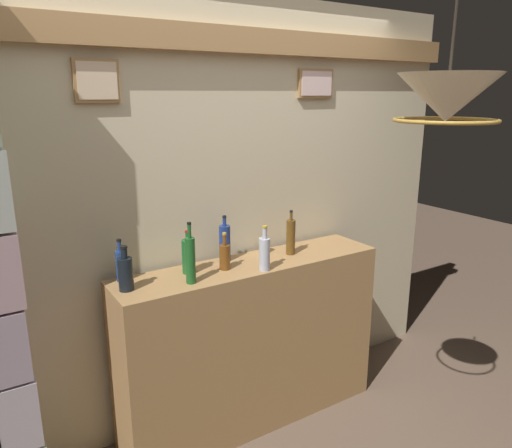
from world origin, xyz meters
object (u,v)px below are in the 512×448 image
object	(u,v)px
liquor_bottle_scotch	(225,256)
liquor_bottle_sherry	(190,259)
liquor_bottle_tequila	(121,265)
liquor_bottle_vodka	(225,243)
pendant_lamp	(447,99)
glass_tumbler_rocks	(264,245)
liquor_bottle_gin	(264,253)
liquor_bottle_brandy	(126,273)
liquor_bottle_amaro	(291,237)
liquor_bottle_rum	(188,256)

from	to	relation	value
liquor_bottle_scotch	liquor_bottle_sherry	distance (m)	0.27
liquor_bottle_tequila	liquor_bottle_sherry	world-z (taller)	liquor_bottle_sherry
liquor_bottle_vodka	pendant_lamp	xyz separation A→B (m)	(0.47, -1.08, 0.83)
glass_tumbler_rocks	pendant_lamp	xyz separation A→B (m)	(0.20, -1.08, 0.89)
glass_tumbler_rocks	pendant_lamp	world-z (taller)	pendant_lamp
liquor_bottle_gin	liquor_bottle_tequila	distance (m)	0.78
liquor_bottle_brandy	liquor_bottle_amaro	xyz separation A→B (m)	(1.04, 0.01, 0.02)
liquor_bottle_vodka	liquor_bottle_sherry	xyz separation A→B (m)	(-0.32, -0.21, 0.02)
liquor_bottle_gin	pendant_lamp	size ratio (longest dim) A/B	0.48
liquor_bottle_amaro	liquor_bottle_brandy	bearing A→B (deg)	-179.23
liquor_bottle_tequila	liquor_bottle_rum	bearing A→B (deg)	-12.87
liquor_bottle_rum	glass_tumbler_rocks	distance (m)	0.55
liquor_bottle_tequila	glass_tumbler_rocks	distance (m)	0.90
liquor_bottle_brandy	liquor_bottle_scotch	xyz separation A→B (m)	(0.57, -0.00, -0.02)
liquor_bottle_tequila	pendant_lamp	world-z (taller)	pendant_lamp
liquor_bottle_amaro	liquor_bottle_sherry	xyz separation A→B (m)	(-0.72, -0.10, 0.02)
liquor_bottle_tequila	glass_tumbler_rocks	size ratio (longest dim) A/B	2.41
liquor_bottle_gin	liquor_bottle_brandy	distance (m)	0.76
liquor_bottle_gin	liquor_bottle_rum	distance (m)	0.42
liquor_bottle_brandy	liquor_bottle_amaro	bearing A→B (deg)	0.77
liquor_bottle_brandy	liquor_bottle_sherry	distance (m)	0.33
liquor_bottle_tequila	liquor_bottle_scotch	size ratio (longest dim) A/B	1.08
liquor_bottle_amaro	liquor_bottle_vodka	xyz separation A→B (m)	(-0.40, 0.11, -0.00)
liquor_bottle_gin	pendant_lamp	bearing A→B (deg)	-65.77
liquor_bottle_gin	liquor_bottle_amaro	distance (m)	0.33
liquor_bottle_brandy	liquor_bottle_rum	world-z (taller)	liquor_bottle_rum
liquor_bottle_scotch	liquor_bottle_vodka	distance (m)	0.15
liquor_bottle_amaro	liquor_bottle_rum	xyz separation A→B (m)	(-0.67, 0.04, -0.01)
liquor_bottle_scotch	liquor_bottle_sherry	size ratio (longest dim) A/B	0.65
liquor_bottle_scotch	glass_tumbler_rocks	bearing A→B (deg)	19.93
liquor_bottle_gin	liquor_bottle_sherry	world-z (taller)	liquor_bottle_sherry
liquor_bottle_rum	liquor_bottle_amaro	bearing A→B (deg)	-3.55
liquor_bottle_gin	liquor_bottle_sherry	bearing A→B (deg)	173.50
liquor_bottle_gin	liquor_bottle_rum	world-z (taller)	liquor_bottle_gin
liquor_bottle_vodka	liquor_bottle_brandy	bearing A→B (deg)	-168.78
liquor_bottle_tequila	liquor_bottle_amaro	distance (m)	1.03
liquor_bottle_gin	pendant_lamp	xyz separation A→B (m)	(0.37, -0.82, 0.84)
liquor_bottle_vodka	liquor_bottle_rum	bearing A→B (deg)	-165.10
liquor_bottle_rum	liquor_bottle_sherry	xyz separation A→B (m)	(-0.05, -0.14, 0.03)
liquor_bottle_vodka	liquor_bottle_rum	distance (m)	0.28
liquor_bottle_gin	liquor_bottle_brandy	bearing A→B (deg)	169.63
liquor_bottle_rum	glass_tumbler_rocks	size ratio (longest dim) A/B	2.56
liquor_bottle_amaro	glass_tumbler_rocks	bearing A→B (deg)	139.17
liquor_bottle_rum	liquor_bottle_sherry	world-z (taller)	liquor_bottle_sherry
liquor_bottle_sherry	liquor_bottle_vodka	bearing A→B (deg)	33.65
glass_tumbler_rocks	liquor_bottle_gin	bearing A→B (deg)	-123.14
liquor_bottle_amaro	pendant_lamp	bearing A→B (deg)	-85.74
liquor_bottle_rum	pendant_lamp	size ratio (longest dim) A/B	0.46
liquor_bottle_tequila	liquor_bottle_rum	xyz separation A→B (m)	(0.35, -0.08, 0.01)
liquor_bottle_sherry	pendant_lamp	world-z (taller)	pendant_lamp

